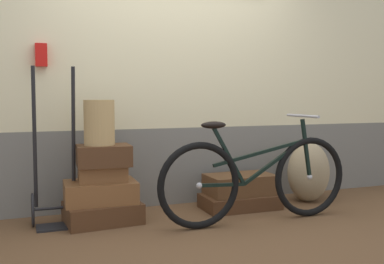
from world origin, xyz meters
The scene contains 12 objects.
ground centered at (0.00, 0.00, -0.03)m, with size 10.14×5.20×0.06m, color brown.
station_building centered at (0.01, 0.85, 1.19)m, with size 8.14×0.74×2.37m.
suitcase_0 centered at (-0.78, 0.34, 0.09)m, with size 0.62×0.45×0.17m, color #4C2D19.
suitcase_1 centered at (-0.79, 0.37, 0.26)m, with size 0.60×0.41×0.18m, color brown.
suitcase_2 centered at (-0.77, 0.38, 0.43)m, with size 0.40×0.29×0.14m, color brown.
suitcase_3 centered at (-0.76, 0.34, 0.58)m, with size 0.45×0.33×0.18m, color #4C2D19.
suitcase_4 centered at (0.55, 0.36, 0.07)m, with size 0.73×0.42×0.13m, color #4C2D19.
suitcase_5 centered at (0.57, 0.39, 0.23)m, with size 0.65×0.39×0.19m, color brown.
wicker_basket centered at (-0.79, 0.36, 0.86)m, with size 0.26×0.26×0.39m, color tan.
luggage_trolley centered at (-1.15, 0.42, 0.32)m, with size 0.40×0.36×1.33m.
burlap_sack centered at (1.35, 0.37, 0.31)m, with size 0.45×0.38×0.61m, color #9E8966.
bicycle centered at (0.47, -0.12, 0.38)m, with size 1.80×0.46×0.93m.
Camera 1 is at (-1.41, -3.47, 1.09)m, focal length 41.93 mm.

